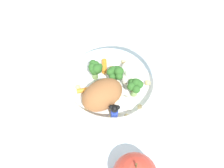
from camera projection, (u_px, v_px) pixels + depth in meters
name	position (u px, v px, depth m)	size (l,w,h in m)	color
ground_plane	(119.00, 87.00, 0.69)	(2.40, 2.40, 0.00)	silver
food_container	(114.00, 85.00, 0.66)	(0.20, 0.20, 0.07)	white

